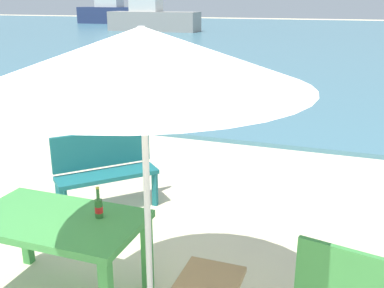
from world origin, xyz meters
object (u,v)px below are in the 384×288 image
Objects in this scene: picnic_table_green at (58,230)px; beer_bottle_amber at (99,207)px; patio_umbrella at (142,57)px; bench_teal_center at (105,166)px; boat_ferry at (153,19)px; swimmer_person at (214,103)px; boat_sailboat at (115,13)px.

beer_bottle_amber is at bearing 20.81° from picnic_table_green.
patio_umbrella is 2.06× the size of bench_teal_center.
picnic_table_green is 32.72m from boat_ferry.
bench_teal_center is 2.72× the size of swimmer_person.
boat_sailboat is (-21.44, 38.88, 0.25)m from beer_bottle_amber.
bench_teal_center is at bearing -61.13° from boat_sailboat.
picnic_table_green is at bearing -61.57° from boat_sailboat.
boat_sailboat reaches higher than patio_umbrella.
picnic_table_green is 1.76m from patio_umbrella.
boat_sailboat reaches higher than bench_teal_center.
swimmer_person is 26.33m from boat_ferry.
boat_sailboat is (-21.12, 39.00, 0.45)m from picnic_table_green.
boat_ferry is 0.91× the size of boat_sailboat.
boat_ferry reaches higher than beer_bottle_amber.
picnic_table_green is at bearing -66.84° from boat_ferry.
bench_teal_center is 0.14× the size of boat_sailboat.
boat_sailboat reaches higher than boat_ferry.
bench_teal_center is 5.07m from swimmer_person.
boat_sailboat is at bearing 118.87° from bench_teal_center.
picnic_table_green is 5.28× the size of beer_bottle_amber.
boat_ferry reaches higher than swimmer_person.
picnic_table_green is at bearing 165.38° from patio_umbrella.
patio_umbrella reaches higher than beer_bottle_amber.
boat_ferry reaches higher than bench_teal_center.
swimmer_person is (-0.72, 6.73, -0.41)m from picnic_table_green.
picnic_table_green is at bearing -83.89° from swimmer_person.
bench_teal_center is (-1.48, 1.92, -1.58)m from patio_umbrella.
beer_bottle_amber is 44.40m from boat_sailboat.
patio_umbrella is 2.89m from bench_teal_center.
patio_umbrella is at bearing -52.36° from bench_teal_center.
patio_umbrella reaches higher than picnic_table_green.
patio_umbrella is at bearing -31.05° from beer_bottle_amber.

